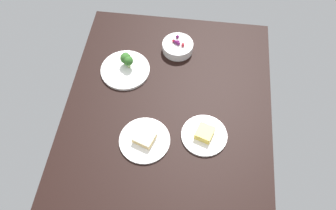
{
  "coord_description": "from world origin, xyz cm",
  "views": [
    {
      "loc": [
        -77.83,
        -9.61,
        131.79
      ],
      "look_at": [
        0.0,
        0.0,
        6.0
      ],
      "focal_mm": 36.55,
      "sensor_mm": 36.0,
      "label": 1
    }
  ],
  "objects_px": {
    "plate_cheese": "(204,135)",
    "plate_broccoli": "(126,68)",
    "bowl_berries": "(178,46)",
    "plate_sandwich": "(145,140)"
  },
  "relations": [
    {
      "from": "plate_sandwich",
      "to": "bowl_berries",
      "type": "height_order",
      "value": "bowl_berries"
    },
    {
      "from": "plate_sandwich",
      "to": "bowl_berries",
      "type": "xyz_separation_m",
      "value": [
        0.51,
        -0.08,
        0.01
      ]
    },
    {
      "from": "plate_sandwich",
      "to": "plate_cheese",
      "type": "height_order",
      "value": "plate_cheese"
    },
    {
      "from": "plate_cheese",
      "to": "plate_broccoli",
      "type": "bearing_deg",
      "value": 52.21
    },
    {
      "from": "plate_cheese",
      "to": "bowl_berries",
      "type": "xyz_separation_m",
      "value": [
        0.46,
        0.16,
        0.01
      ]
    },
    {
      "from": "bowl_berries",
      "to": "plate_cheese",
      "type": "bearing_deg",
      "value": -160.6
    },
    {
      "from": "plate_sandwich",
      "to": "bowl_berries",
      "type": "distance_m",
      "value": 0.52
    },
    {
      "from": "plate_sandwich",
      "to": "bowl_berries",
      "type": "bearing_deg",
      "value": -9.17
    },
    {
      "from": "plate_broccoli",
      "to": "bowl_berries",
      "type": "relative_size",
      "value": 1.52
    },
    {
      "from": "plate_cheese",
      "to": "bowl_berries",
      "type": "height_order",
      "value": "bowl_berries"
    }
  ]
}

